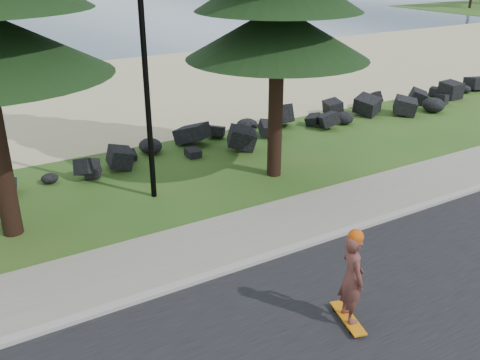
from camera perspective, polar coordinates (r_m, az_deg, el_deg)
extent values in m
plane|color=#255219|center=(11.53, -3.01, -7.50)|extent=(160.00, 160.00, 0.00)
cube|color=#A79F96|center=(10.83, -0.74, -9.38)|extent=(160.00, 0.20, 0.10)
cube|color=gray|center=(11.66, -3.48, -6.90)|extent=(160.00, 2.00, 0.08)
cube|color=tan|center=(24.45, -19.41, 8.08)|extent=(160.00, 15.00, 0.01)
cylinder|color=black|center=(12.97, -10.29, 14.54)|extent=(0.14, 0.14, 8.00)
cube|color=orange|center=(9.65, 11.44, -14.22)|extent=(0.48, 0.99, 0.03)
imported|color=brown|center=(9.18, 11.85, -10.15)|extent=(0.53, 0.67, 1.61)
sphere|color=#C84A0B|center=(8.79, 12.26, -5.95)|extent=(0.26, 0.26, 0.26)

